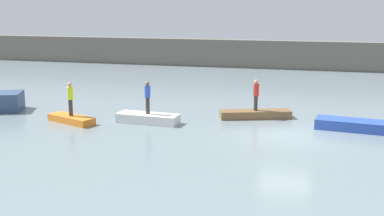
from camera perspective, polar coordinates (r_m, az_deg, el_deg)
ground_plane at (r=24.27m, az=10.89°, el=-3.27°), size 120.00×120.00×0.00m
embankment_wall at (r=49.24m, az=13.35°, el=5.97°), size 80.00×1.20×2.78m
rowboat_orange at (r=27.30m, az=-13.87°, el=-1.28°), size 3.05×1.93×0.39m
rowboat_white at (r=26.58m, az=-5.15°, el=-1.20°), size 3.44×1.31×0.50m
rowboat_brown at (r=27.82m, az=7.38°, el=-0.72°), size 4.07×2.22×0.44m
rowboat_blue at (r=26.27m, az=18.05°, el=-1.88°), size 3.66×1.72×0.53m
person_hiviz_shirt at (r=27.05m, az=-14.00°, el=1.24°), size 0.32×0.32×1.83m
person_red_shirt at (r=27.58m, az=7.45°, el=1.69°), size 0.32×0.32×1.75m
person_blue_shirt at (r=26.33m, az=-5.20°, el=1.45°), size 0.32×0.32×1.78m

